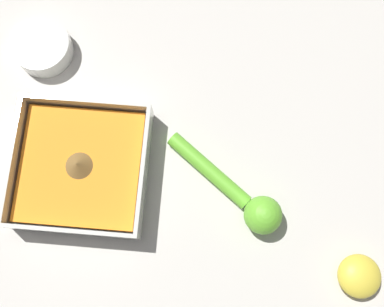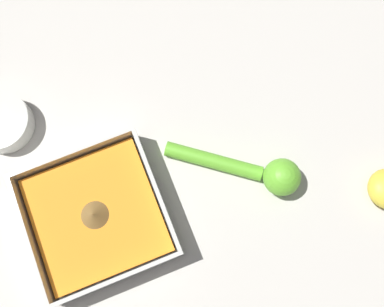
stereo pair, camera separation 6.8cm
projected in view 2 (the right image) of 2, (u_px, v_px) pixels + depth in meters
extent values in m
plane|color=beige|center=(93.00, 227.00, 0.68)|extent=(4.00, 4.00, 0.00)
cube|color=silver|center=(100.00, 217.00, 0.68)|extent=(0.20, 0.20, 0.01)
cube|color=silver|center=(118.00, 279.00, 0.64)|extent=(0.20, 0.01, 0.05)
cube|color=silver|center=(75.00, 156.00, 0.68)|extent=(0.20, 0.01, 0.05)
cube|color=silver|center=(33.00, 240.00, 0.65)|extent=(0.01, 0.19, 0.05)
cube|color=silver|center=(157.00, 191.00, 0.66)|extent=(0.01, 0.19, 0.05)
cube|color=orange|center=(97.00, 216.00, 0.67)|extent=(0.18, 0.18, 0.03)
cone|color=brown|center=(94.00, 215.00, 0.64)|extent=(0.04, 0.04, 0.02)
cylinder|color=silver|center=(2.00, 123.00, 0.70)|extent=(0.09, 0.09, 0.03)
cylinder|color=brown|center=(3.00, 123.00, 0.71)|extent=(0.09, 0.09, 0.02)
sphere|color=#6BC633|center=(282.00, 177.00, 0.67)|extent=(0.06, 0.06, 0.06)
cylinder|color=#6BC633|center=(214.00, 161.00, 0.70)|extent=(0.14, 0.11, 0.02)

